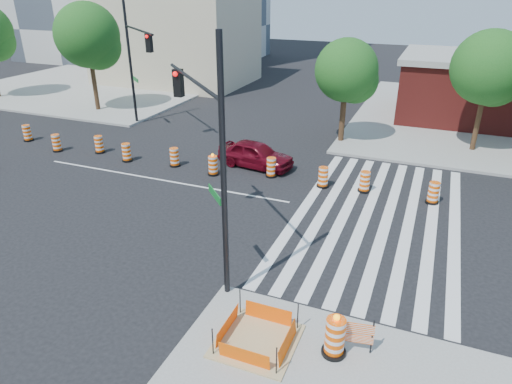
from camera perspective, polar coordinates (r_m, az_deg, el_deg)
ground at (r=23.96m, az=-11.92°, el=1.51°), size 120.00×120.00×0.00m
sidewalk_nw at (r=48.24m, az=-18.43°, el=12.71°), size 22.00×22.00×0.15m
crosswalk_east at (r=20.41m, az=14.79°, el=-3.09°), size 6.75×13.50×0.01m
lane_centerline at (r=23.96m, az=-11.92°, el=1.52°), size 14.00×0.12×0.01m
excavation_pit at (r=13.37m, az=0.09°, el=-17.96°), size 2.20×2.20×0.90m
beige_midrise at (r=47.25m, az=-10.10°, el=19.39°), size 14.00×10.00×10.00m
red_coupe at (r=24.86m, az=-0.04°, el=4.73°), size 4.41×2.26×1.44m
signal_pole_se at (r=14.43m, az=-6.28°, el=7.14°), size 4.33×4.49×8.07m
signal_pole_nw at (r=31.47m, az=-14.86°, el=16.48°), size 4.89×4.18×8.31m
pit_drum at (r=12.90m, az=9.82°, el=-17.51°), size 0.67×0.67×1.32m
barricade at (r=13.05m, az=12.44°, el=-16.84°), size 0.93×0.19×1.10m
tree_north_b at (r=37.40m, az=-20.18°, el=17.50°), size 4.71×4.71×8.00m
tree_north_c at (r=28.46m, az=11.30°, el=14.27°), size 3.77×3.73×6.34m
tree_north_d at (r=29.20m, az=27.12°, el=13.24°), size 4.12×4.12×7.00m
median_drum_0 at (r=32.57m, az=-26.68°, el=6.55°), size 0.60×0.60×1.02m
median_drum_1 at (r=29.79m, az=-23.66°, el=5.58°), size 0.60×0.60×1.02m
median_drum_2 at (r=28.60m, az=-19.02°, el=5.59°), size 0.60×0.60×1.02m
median_drum_3 at (r=26.77m, az=-15.87°, el=4.72°), size 0.60×0.60×1.02m
median_drum_4 at (r=25.44m, az=-10.15°, el=4.24°), size 0.60×0.60×1.02m
median_drum_5 at (r=24.00m, az=-5.40°, el=3.27°), size 0.60×0.60×1.18m
median_drum_6 at (r=23.68m, az=1.93°, el=3.03°), size 0.60×0.60×1.02m
median_drum_7 at (r=22.70m, az=8.38°, el=1.77°), size 0.60×0.60×1.02m
median_drum_8 at (r=22.57m, az=13.42°, el=1.18°), size 0.60×0.60×1.02m
median_drum_9 at (r=22.33m, az=21.28°, el=-0.17°), size 0.60×0.60×1.02m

